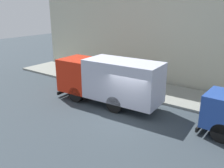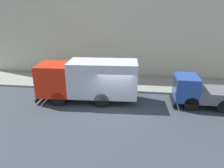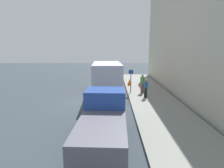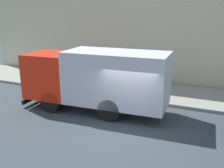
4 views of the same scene
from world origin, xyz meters
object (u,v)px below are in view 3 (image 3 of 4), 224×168
object	(u,v)px
large_utility_truck	(107,77)
street_sign_post	(131,79)
pedestrian_standing	(146,88)
pedestrian_walking	(142,83)
small_flatbed_truck	(104,119)
traffic_cone_orange	(129,82)

from	to	relation	value
large_utility_truck	street_sign_post	world-z (taller)	large_utility_truck
pedestrian_standing	street_sign_post	xyz separation A→B (m)	(-1.11, 1.84, 0.46)
pedestrian_walking	pedestrian_standing	bearing A→B (deg)	-11.90
pedestrian_standing	large_utility_truck	bearing A→B (deg)	-46.09
large_utility_truck	pedestrian_standing	distance (m)	3.68
small_flatbed_truck	street_sign_post	size ratio (longest dim) A/B	2.30
large_utility_truck	pedestrian_walking	distance (m)	3.44
pedestrian_walking	street_sign_post	bearing A→B (deg)	-110.01
pedestrian_standing	traffic_cone_orange	size ratio (longest dim) A/B	2.38
large_utility_truck	small_flatbed_truck	world-z (taller)	large_utility_truck
small_flatbed_truck	traffic_cone_orange	distance (m)	12.67
large_utility_truck	traffic_cone_orange	world-z (taller)	large_utility_truck
large_utility_truck	street_sign_post	xyz separation A→B (m)	(2.27, 0.55, -0.25)
small_flatbed_truck	street_sign_post	xyz separation A→B (m)	(2.10, 8.90, 0.43)
pedestrian_walking	pedestrian_standing	world-z (taller)	pedestrian_walking
pedestrian_walking	street_sign_post	world-z (taller)	street_sign_post
small_flatbed_truck	pedestrian_walking	bearing A→B (deg)	71.89
pedestrian_walking	pedestrian_standing	size ratio (longest dim) A/B	1.08
small_flatbed_truck	street_sign_post	world-z (taller)	street_sign_post
traffic_cone_orange	street_sign_post	size ratio (longest dim) A/B	0.31
traffic_cone_orange	small_flatbed_truck	bearing A→B (deg)	-100.38
large_utility_truck	small_flatbed_truck	bearing A→B (deg)	-91.95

